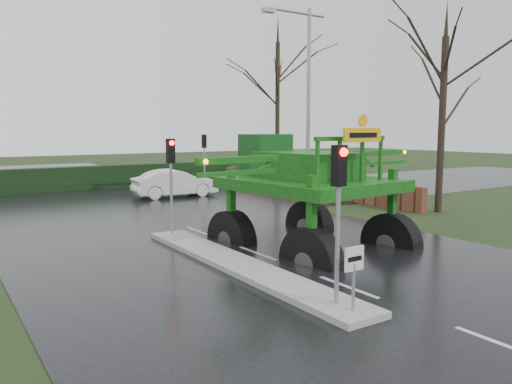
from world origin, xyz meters
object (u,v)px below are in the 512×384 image
traffic_signal_mid (171,166)px  traffic_signal_near (339,190)px  crop_sprayer (306,176)px  street_light_right (304,88)px  keep_left_sign (354,268)px  white_sedan (175,197)px  traffic_signal_far (204,149)px

traffic_signal_mid → traffic_signal_near: bearing=-90.0°
crop_sprayer → street_light_right: bearing=45.5°
keep_left_sign → street_light_right: (9.49, 13.50, 4.93)m
crop_sprayer → white_sedan: 15.55m
keep_left_sign → traffic_signal_near: size_ratio=0.38×
traffic_signal_near → traffic_signal_mid: (0.00, 8.50, 0.00)m
street_light_right → white_sedan: size_ratio=2.10×
keep_left_sign → traffic_signal_far: (7.80, 21.51, 1.53)m
traffic_signal_near → white_sedan: traffic_signal_near is taller
traffic_signal_near → street_light_right: size_ratio=0.35×
traffic_signal_near → traffic_signal_mid: size_ratio=1.00×
keep_left_sign → traffic_signal_near: traffic_signal_near is taller
keep_left_sign → street_light_right: street_light_right is taller
traffic_signal_near → crop_sprayer: (1.93, 3.46, -0.06)m
traffic_signal_far → crop_sprayer: 18.51m
keep_left_sign → street_light_right: size_ratio=0.14×
keep_left_sign → white_sedan: size_ratio=0.28×
traffic_signal_far → traffic_signal_mid: bearing=58.1°
traffic_signal_far → crop_sprayer: crop_sprayer is taller
keep_left_sign → traffic_signal_mid: bearing=90.0°
traffic_signal_far → crop_sprayer: size_ratio=0.37×
traffic_signal_mid → white_sedan: bearing=65.3°
traffic_signal_near → street_light_right: 16.46m
traffic_signal_far → white_sedan: 4.77m
street_light_right → crop_sprayer: 12.66m
crop_sprayer → keep_left_sign: bearing=-122.2°
traffic_signal_far → street_light_right: (1.69, -8.01, 3.40)m
traffic_signal_far → white_sedan: bearing=37.7°
traffic_signal_near → crop_sprayer: bearing=60.8°
crop_sprayer → white_sedan: (2.70, 15.11, -2.53)m
crop_sprayer → traffic_signal_near: bearing=-125.4°
keep_left_sign → traffic_signal_mid: traffic_signal_mid is taller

